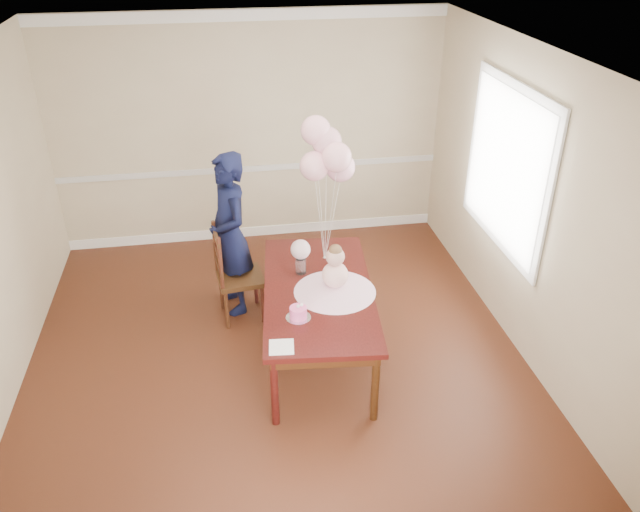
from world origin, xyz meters
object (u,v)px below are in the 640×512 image
Objects in this scene: dining_table_top at (318,291)px; woman at (230,235)px; birthday_cake at (298,312)px; dining_chair_seat at (240,278)px.

woman is (-0.72, 0.92, 0.15)m from dining_table_top.
birthday_cake is at bearing 3.25° from woman.
woman is (-0.49, 1.33, 0.07)m from birthday_cake.
woman reaches higher than dining_chair_seat.
dining_table_top is 1.18m from woman.
dining_table_top is 1.13× the size of woman.
woman is at bearing 134.11° from dining_table_top.
dining_table_top is 13.33× the size of birthday_cake.
birthday_cake is 0.33× the size of dining_chair_seat.
dining_table_top is at bearing 21.09° from woman.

